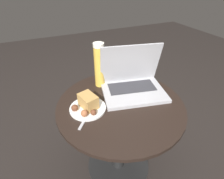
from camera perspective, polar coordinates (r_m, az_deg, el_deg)
The scene contains 6 objects.
ground_plane at distance 1.28m, azimuth 2.07°, elevation -23.28°, with size 6.00×6.00×0.00m, color black.
table at distance 0.99m, azimuth 2.51°, elevation -11.97°, with size 0.64×0.64×0.53m.
laptop at distance 0.95m, azimuth 6.66°, elevation 2.29°, with size 0.37×0.30×0.25m.
beer_glass at distance 0.96m, azimuth -4.13°, elevation 7.90°, with size 0.06×0.06×0.25m.
snack_plate at distance 0.84m, azimuth -8.03°, elevation -5.00°, with size 0.17×0.17×0.07m.
fork at distance 0.83m, azimuth -7.57°, elevation -7.60°, with size 0.13×0.15×0.00m.
Camera 1 is at (-0.32, -0.61, 1.09)m, focal length 28.00 mm.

